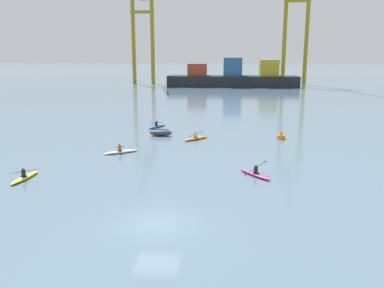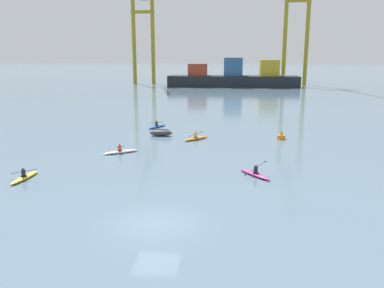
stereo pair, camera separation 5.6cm
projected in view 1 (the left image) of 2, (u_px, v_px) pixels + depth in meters
ground_plane at (156, 223)px, 21.62m from camera, size 800.00×800.00×0.00m
container_barge at (233, 77)px, 113.90m from camera, size 37.42×8.12×8.28m
gantry_crane_west at (142, 27)px, 122.42m from camera, size 7.27×15.75×36.95m
gantry_crane_west_mid at (297, 21)px, 116.22m from camera, size 7.66×15.20×38.47m
capsized_dinghy at (161, 133)px, 44.86m from camera, size 2.64×1.19×0.76m
channel_buoy at (281, 136)px, 43.13m from camera, size 0.90×0.90×1.00m
kayak_magenta at (255, 174)px, 30.03m from camera, size 2.53×3.07×1.08m
kayak_white at (121, 151)px, 36.93m from camera, size 3.14×2.42×0.95m
kayak_yellow at (25, 177)px, 29.19m from camera, size 2.25×3.44×0.95m
kayak_orange at (196, 138)px, 42.84m from camera, size 2.75×2.90×1.08m
kayak_blue at (157, 126)px, 50.03m from camera, size 2.16×3.27×0.95m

